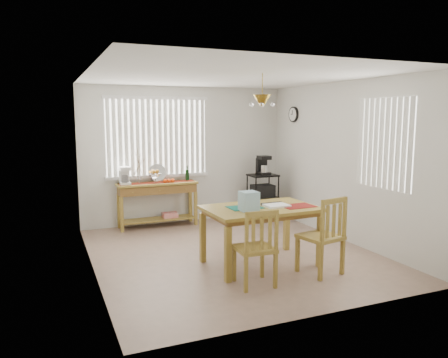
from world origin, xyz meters
name	(u,v)px	position (x,y,z in m)	size (l,w,h in m)	color
ground	(232,253)	(0.00, 0.00, -0.01)	(4.00, 4.50, 0.01)	#A07F6C
room_shell	(232,140)	(0.00, 0.01, 1.69)	(4.20, 4.70, 2.70)	silver
sideboard	(158,194)	(-0.62, 2.02, 0.62)	(1.47, 0.41, 0.83)	olive
sideboard_items	(144,176)	(-0.87, 2.04, 0.96)	(1.40, 0.35, 0.63)	maroon
wire_cart	(263,193)	(1.43, 1.75, 0.55)	(0.54, 0.43, 0.91)	black
cart_items	(263,166)	(1.43, 1.76, 1.08)	(0.21, 0.26, 0.37)	black
dining_table	(261,214)	(0.17, -0.60, 0.72)	(1.54, 1.02, 0.81)	olive
table_items	(256,203)	(0.02, -0.73, 0.91)	(1.17, 0.53, 0.26)	#116455
chair_left	(256,248)	(-0.25, -1.28, 0.47)	(0.46, 0.46, 0.96)	olive
chair_right	(323,236)	(0.74, -1.25, 0.50)	(0.56, 0.56, 1.03)	olive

